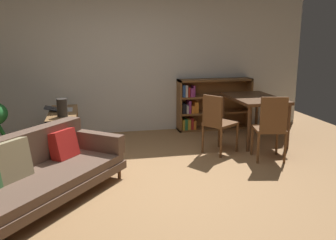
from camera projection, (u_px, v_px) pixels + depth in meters
name	position (u px, v px, depth m)	size (l,w,h in m)	color
ground_plane	(157.00, 186.00, 4.49)	(8.16, 8.16, 0.00)	#A87A4C
back_wall_panel	(129.00, 59.00, 6.75)	(6.80, 0.10, 2.70)	silver
fabric_couch	(32.00, 172.00, 4.00)	(1.98, 2.17, 0.74)	brown
media_console	(64.00, 132.00, 5.76)	(0.42, 1.22, 0.63)	olive
open_laptop	(60.00, 109.00, 5.80)	(0.42, 0.29, 0.07)	silver
desk_speaker	(62.00, 108.00, 5.35)	(0.15, 0.15, 0.26)	#2D2823
dining_table	(254.00, 102.00, 6.27)	(0.77, 1.23, 0.76)	#56351E
dining_chair_near	(271.00, 125.00, 5.28)	(0.50, 0.51, 0.95)	brown
dining_chair_far	(218.00, 121.00, 5.61)	(0.59, 0.57, 0.91)	brown
bookshelf	(209.00, 105.00, 7.10)	(1.43, 0.30, 0.97)	brown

